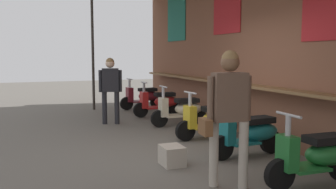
{
  "coord_description": "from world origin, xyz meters",
  "views": [
    {
      "loc": [
        5.74,
        -2.42,
        1.68
      ],
      "look_at": [
        -2.57,
        0.87,
        0.72
      ],
      "focal_mm": 39.2,
      "sensor_mm": 36.0,
      "label": 1
    }
  ],
  "objects_px": {
    "scooter_green": "(318,156)",
    "shopper_with_handbag": "(228,104)",
    "scooter_yellow": "(211,119)",
    "scooter_maroon": "(144,97)",
    "merchandise_crate": "(172,156)",
    "scooter_red": "(161,102)",
    "shopper_browsing": "(110,84)",
    "scooter_teal": "(251,133)",
    "scooter_cream": "(182,109)"
  },
  "relations": [
    {
      "from": "scooter_green",
      "to": "shopper_with_handbag",
      "type": "xyz_separation_m",
      "value": [
        -0.36,
        -1.13,
        0.68
      ]
    },
    {
      "from": "scooter_yellow",
      "to": "scooter_green",
      "type": "bearing_deg",
      "value": 86.39
    },
    {
      "from": "scooter_maroon",
      "to": "merchandise_crate",
      "type": "distance_m",
      "value": 5.98
    },
    {
      "from": "scooter_red",
      "to": "shopper_with_handbag",
      "type": "distance_m",
      "value": 5.62
    },
    {
      "from": "scooter_yellow",
      "to": "shopper_browsing",
      "type": "xyz_separation_m",
      "value": [
        -2.27,
        -1.54,
        0.6
      ]
    },
    {
      "from": "scooter_maroon",
      "to": "scooter_teal",
      "type": "bearing_deg",
      "value": 86.1
    },
    {
      "from": "shopper_browsing",
      "to": "merchandise_crate",
      "type": "relative_size",
      "value": 3.98
    },
    {
      "from": "scooter_maroon",
      "to": "shopper_with_handbag",
      "type": "distance_m",
      "value": 7.06
    },
    {
      "from": "scooter_maroon",
      "to": "scooter_green",
      "type": "height_order",
      "value": "same"
    },
    {
      "from": "scooter_maroon",
      "to": "scooter_green",
      "type": "relative_size",
      "value": 1.0
    },
    {
      "from": "scooter_maroon",
      "to": "scooter_red",
      "type": "distance_m",
      "value": 1.48
    },
    {
      "from": "scooter_cream",
      "to": "shopper_with_handbag",
      "type": "relative_size",
      "value": 0.8
    },
    {
      "from": "scooter_teal",
      "to": "scooter_green",
      "type": "bearing_deg",
      "value": 86.61
    },
    {
      "from": "scooter_cream",
      "to": "merchandise_crate",
      "type": "distance_m",
      "value": 3.19
    },
    {
      "from": "scooter_red",
      "to": "scooter_green",
      "type": "distance_m",
      "value": 5.82
    },
    {
      "from": "scooter_teal",
      "to": "shopper_browsing",
      "type": "distance_m",
      "value": 4.04
    },
    {
      "from": "shopper_with_handbag",
      "to": "merchandise_crate",
      "type": "bearing_deg",
      "value": -159.2
    },
    {
      "from": "scooter_maroon",
      "to": "merchandise_crate",
      "type": "bearing_deg",
      "value": 72.29
    },
    {
      "from": "scooter_cream",
      "to": "scooter_teal",
      "type": "height_order",
      "value": "same"
    },
    {
      "from": "scooter_teal",
      "to": "shopper_with_handbag",
      "type": "xyz_separation_m",
      "value": [
        1.13,
        -1.13,
        0.68
      ]
    },
    {
      "from": "scooter_green",
      "to": "shopper_browsing",
      "type": "distance_m",
      "value": 5.44
    },
    {
      "from": "scooter_maroon",
      "to": "shopper_with_handbag",
      "type": "relative_size",
      "value": 0.81
    },
    {
      "from": "scooter_teal",
      "to": "shopper_browsing",
      "type": "relative_size",
      "value": 0.87
    },
    {
      "from": "scooter_cream",
      "to": "scooter_yellow",
      "type": "xyz_separation_m",
      "value": [
        1.44,
        -0.0,
        0.0
      ]
    },
    {
      "from": "scooter_teal",
      "to": "scooter_green",
      "type": "distance_m",
      "value": 1.49
    },
    {
      "from": "scooter_cream",
      "to": "scooter_green",
      "type": "distance_m",
      "value": 4.35
    },
    {
      "from": "scooter_yellow",
      "to": "merchandise_crate",
      "type": "relative_size",
      "value": 3.45
    },
    {
      "from": "scooter_green",
      "to": "shopper_with_handbag",
      "type": "distance_m",
      "value": 1.37
    },
    {
      "from": "scooter_cream",
      "to": "scooter_yellow",
      "type": "bearing_deg",
      "value": 90.66
    },
    {
      "from": "scooter_teal",
      "to": "scooter_cream",
      "type": "bearing_deg",
      "value": -93.4
    },
    {
      "from": "merchandise_crate",
      "to": "scooter_cream",
      "type": "bearing_deg",
      "value": 153.41
    },
    {
      "from": "scooter_yellow",
      "to": "scooter_teal",
      "type": "relative_size",
      "value": 1.0
    },
    {
      "from": "shopper_browsing",
      "to": "merchandise_crate",
      "type": "xyz_separation_m",
      "value": [
        3.68,
        0.11,
        -0.84
      ]
    },
    {
      "from": "scooter_cream",
      "to": "scooter_yellow",
      "type": "height_order",
      "value": "same"
    },
    {
      "from": "scooter_green",
      "to": "scooter_teal",
      "type": "bearing_deg",
      "value": -87.84
    },
    {
      "from": "scooter_yellow",
      "to": "shopper_browsing",
      "type": "bearing_deg",
      "value": -59.45
    },
    {
      "from": "scooter_cream",
      "to": "scooter_teal",
      "type": "bearing_deg",
      "value": 90.67
    },
    {
      "from": "scooter_maroon",
      "to": "scooter_teal",
      "type": "relative_size",
      "value": 1.0
    },
    {
      "from": "scooter_yellow",
      "to": "merchandise_crate",
      "type": "distance_m",
      "value": 2.02
    },
    {
      "from": "scooter_red",
      "to": "scooter_yellow",
      "type": "xyz_separation_m",
      "value": [
        2.91,
        -0.0,
        0.0
      ]
    },
    {
      "from": "scooter_green",
      "to": "scooter_maroon",
      "type": "bearing_deg",
      "value": -87.84
    },
    {
      "from": "scooter_maroon",
      "to": "scooter_cream",
      "type": "height_order",
      "value": "same"
    },
    {
      "from": "scooter_maroon",
      "to": "shopper_with_handbag",
      "type": "bearing_deg",
      "value": 76.82
    },
    {
      "from": "scooter_red",
      "to": "shopper_browsing",
      "type": "height_order",
      "value": "shopper_browsing"
    },
    {
      "from": "scooter_maroon",
      "to": "scooter_yellow",
      "type": "xyz_separation_m",
      "value": [
        4.39,
        0.0,
        0.0
      ]
    },
    {
      "from": "scooter_yellow",
      "to": "merchandise_crate",
      "type": "xyz_separation_m",
      "value": [
        1.41,
        -1.43,
        -0.24
      ]
    },
    {
      "from": "scooter_teal",
      "to": "scooter_red",
      "type": "bearing_deg",
      "value": -93.4
    },
    {
      "from": "shopper_with_handbag",
      "to": "scooter_maroon",
      "type": "bearing_deg",
      "value": 177.07
    },
    {
      "from": "shopper_with_handbag",
      "to": "merchandise_crate",
      "type": "relative_size",
      "value": 4.28
    },
    {
      "from": "scooter_yellow",
      "to": "scooter_teal",
      "type": "xyz_separation_m",
      "value": [
        1.42,
        0.0,
        0.0
      ]
    }
  ]
}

